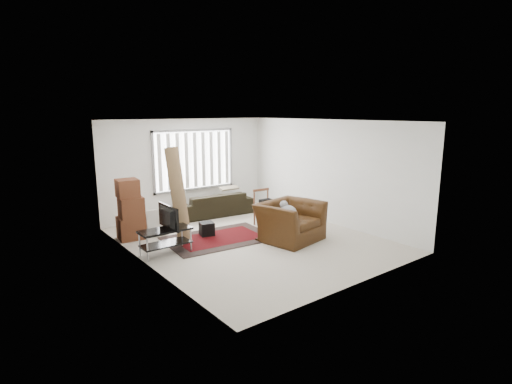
{
  "coord_description": "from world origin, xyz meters",
  "views": [
    {
      "loc": [
        -5.26,
        -7.01,
        2.92
      ],
      "look_at": [
        0.31,
        0.23,
        1.05
      ],
      "focal_mm": 28.0,
      "sensor_mm": 36.0,
      "label": 1
    }
  ],
  "objects_px": {
    "sofa": "(214,201)",
    "side_chair": "(265,206)",
    "moving_boxes": "(130,211)",
    "tv_stand": "(165,236)",
    "armchair": "(290,219)"
  },
  "relations": [
    {
      "from": "sofa",
      "to": "side_chair",
      "type": "distance_m",
      "value": 1.78
    },
    {
      "from": "moving_boxes",
      "to": "sofa",
      "type": "bearing_deg",
      "value": 14.16
    },
    {
      "from": "tv_stand",
      "to": "sofa",
      "type": "height_order",
      "value": "sofa"
    },
    {
      "from": "moving_boxes",
      "to": "side_chair",
      "type": "distance_m",
      "value": 3.31
    },
    {
      "from": "moving_boxes",
      "to": "side_chair",
      "type": "relative_size",
      "value": 1.49
    },
    {
      "from": "tv_stand",
      "to": "side_chair",
      "type": "relative_size",
      "value": 1.13
    },
    {
      "from": "tv_stand",
      "to": "side_chair",
      "type": "xyz_separation_m",
      "value": [
        2.94,
        0.37,
        0.13
      ]
    },
    {
      "from": "moving_boxes",
      "to": "sofa",
      "type": "xyz_separation_m",
      "value": [
        2.66,
        0.67,
        -0.24
      ]
    },
    {
      "from": "tv_stand",
      "to": "moving_boxes",
      "type": "relative_size",
      "value": 0.76
    },
    {
      "from": "tv_stand",
      "to": "side_chair",
      "type": "bearing_deg",
      "value": 7.22
    },
    {
      "from": "moving_boxes",
      "to": "sofa",
      "type": "distance_m",
      "value": 2.75
    },
    {
      "from": "side_chair",
      "to": "armchair",
      "type": "xyz_separation_m",
      "value": [
        -0.28,
        -1.26,
        -0.01
      ]
    },
    {
      "from": "tv_stand",
      "to": "moving_boxes",
      "type": "distance_m",
      "value": 1.45
    },
    {
      "from": "sofa",
      "to": "side_chair",
      "type": "relative_size",
      "value": 2.3
    },
    {
      "from": "side_chair",
      "to": "sofa",
      "type": "bearing_deg",
      "value": 110.55
    }
  ]
}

